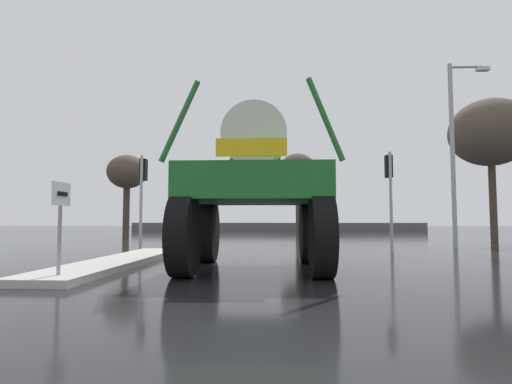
% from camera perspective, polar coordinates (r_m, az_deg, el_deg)
% --- Properties ---
extents(ground_plane, '(120.00, 120.00, 0.00)m').
position_cam_1_polar(ground_plane, '(21.96, 2.39, -6.96)').
color(ground_plane, black).
extents(median_island, '(1.35, 7.94, 0.15)m').
position_cam_1_polar(median_island, '(11.72, -18.37, -9.08)').
color(median_island, '#B2AFA8').
rests_on(median_island, ground).
extents(lane_arrow_sign, '(0.07, 0.60, 1.74)m').
position_cam_1_polar(lane_arrow_sign, '(8.64, -25.37, -2.37)').
color(lane_arrow_sign, '#99999E').
rests_on(lane_arrow_sign, median_island).
extents(oversize_sprayer, '(3.83, 4.92, 4.10)m').
position_cam_1_polar(oversize_sprayer, '(10.07, -0.06, 0.24)').
color(oversize_sprayer, black).
rests_on(oversize_sprayer, ground).
extents(sedan_ahead, '(2.09, 4.20, 1.52)m').
position_cam_1_polar(sedan_ahead, '(29.48, 8.35, -4.75)').
color(sedan_ahead, navy).
rests_on(sedan_ahead, ground).
extents(traffic_signal_near_left, '(0.24, 0.54, 3.65)m').
position_cam_1_polar(traffic_signal_near_left, '(16.57, -15.36, 1.39)').
color(traffic_signal_near_left, '#A8AAAF').
rests_on(traffic_signal_near_left, ground).
extents(traffic_signal_near_right, '(0.24, 0.54, 3.71)m').
position_cam_1_polar(traffic_signal_near_right, '(16.22, 17.93, 1.71)').
color(traffic_signal_near_right, '#A8AAAF').
rests_on(traffic_signal_near_right, ground).
extents(traffic_signal_far_left, '(0.24, 0.55, 3.66)m').
position_cam_1_polar(traffic_signal_far_left, '(30.12, 7.42, -1.02)').
color(traffic_signal_far_left, '#A8AAAF').
rests_on(traffic_signal_far_left, ground).
extents(streetlight_near_right, '(1.68, 0.24, 7.69)m').
position_cam_1_polar(streetlight_near_right, '(18.98, 25.81, 5.88)').
color(streetlight_near_right, '#A8AAAF').
rests_on(streetlight_near_right, ground).
extents(bare_tree_left, '(2.49, 2.49, 5.28)m').
position_cam_1_polar(bare_tree_left, '(27.31, -17.37, 2.48)').
color(bare_tree_left, '#473828').
rests_on(bare_tree_left, ground).
extents(bare_tree_right, '(4.02, 4.02, 7.34)m').
position_cam_1_polar(bare_tree_right, '(24.36, 29.62, 7.09)').
color(bare_tree_right, '#473828').
rests_on(bare_tree_right, ground).
extents(bare_tree_far_center, '(3.06, 3.06, 6.85)m').
position_cam_1_polar(bare_tree_far_center, '(35.42, 5.77, 3.09)').
color(bare_tree_far_center, '#473828').
rests_on(bare_tree_far_center, ground).
extents(roadside_barrier, '(29.45, 0.24, 0.90)m').
position_cam_1_polar(roadside_barrier, '(41.39, 2.85, -4.89)').
color(roadside_barrier, '#59595B').
rests_on(roadside_barrier, ground).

